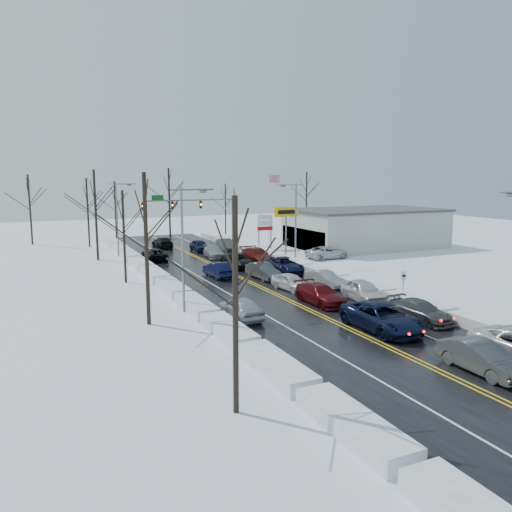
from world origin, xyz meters
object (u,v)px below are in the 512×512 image
dealership_building (365,228)px  oncoming_car_0 (218,277)px  tires_plus_sign (286,215)px  flagpole (270,202)px  traffic_signal_mast (200,207)px

dealership_building → oncoming_car_0: 28.28m
tires_plus_sign → flagpole: bearing=71.6°
tires_plus_sign → flagpole: 14.79m
flagpole → oncoming_car_0: flagpole is taller
tires_plus_sign → oncoming_car_0: 16.19m
traffic_signal_mast → tires_plus_sign: (7.05, -12.00, -0.49)m
traffic_signal_mast → oncoming_car_0: (-5.30, -21.20, -5.48)m
tires_plus_sign → oncoming_car_0: bearing=-143.3°
traffic_signal_mast → oncoming_car_0: size_ratio=2.94×
traffic_signal_mast → tires_plus_sign: traffic_signal_mast is taller
traffic_signal_mast → tires_plus_sign: 13.92m
traffic_signal_mast → oncoming_car_0: 22.53m
traffic_signal_mast → flagpole: flagpole is taller
tires_plus_sign → oncoming_car_0: size_ratio=1.33×
tires_plus_sign → oncoming_car_0: (-12.36, -9.20, -4.99)m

